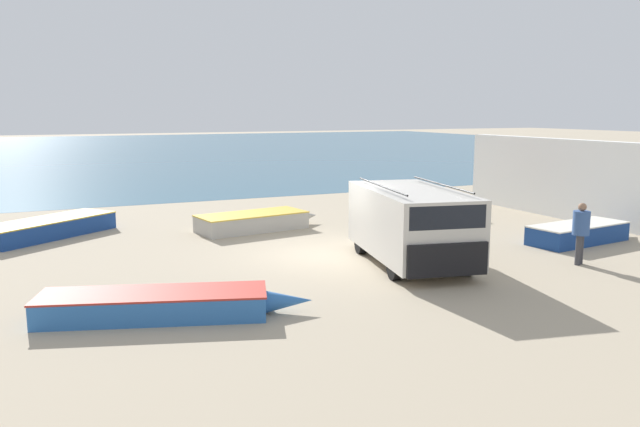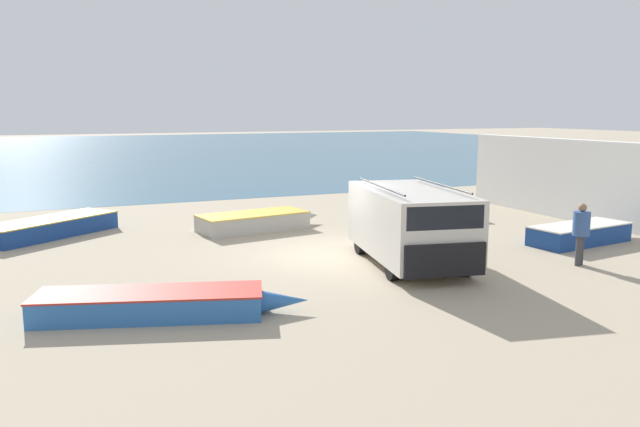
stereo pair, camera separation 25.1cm
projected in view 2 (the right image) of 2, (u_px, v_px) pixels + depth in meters
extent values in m
plane|color=tan|center=(324.00, 255.00, 18.07)|extent=(200.00, 200.00, 0.00)
cube|color=#33607A|center=(124.00, 150.00, 65.15)|extent=(120.00, 80.00, 0.01)
cube|color=silver|center=(586.00, 182.00, 23.06)|extent=(0.50, 12.27, 3.05)
cube|color=beige|center=(410.00, 222.00, 16.79)|extent=(3.08, 5.08, 1.76)
cube|color=black|center=(445.00, 260.00, 14.53)|extent=(1.99, 0.49, 0.79)
cube|color=#1E232D|center=(445.00, 218.00, 14.44)|extent=(1.89, 0.44, 0.56)
cylinder|color=black|center=(465.00, 263.00, 15.70)|extent=(0.35, 0.70, 0.67)
cylinder|color=black|center=(393.00, 267.00, 15.31)|extent=(0.35, 0.70, 0.67)
cylinder|color=black|center=(423.00, 240.00, 18.54)|extent=(0.35, 0.70, 0.67)
cylinder|color=black|center=(360.00, 242.00, 18.15)|extent=(0.35, 0.70, 0.67)
cylinder|color=black|center=(441.00, 185.00, 16.80)|extent=(0.82, 3.82, 0.05)
cylinder|color=black|center=(380.00, 186.00, 16.45)|extent=(0.82, 3.82, 0.05)
cube|color=navy|center=(50.00, 228.00, 20.68)|extent=(4.44, 3.90, 0.56)
cube|color=gold|center=(50.00, 222.00, 20.65)|extent=(1.02, 1.24, 0.05)
cube|color=gold|center=(50.00, 219.00, 20.63)|extent=(4.49, 3.94, 0.04)
cube|color=#ADA89E|center=(253.00, 222.00, 21.76)|extent=(3.94, 2.17, 0.56)
cone|color=#ADA89E|center=(308.00, 216.00, 22.98)|extent=(0.90, 0.66, 0.53)
cube|color=gold|center=(253.00, 216.00, 21.72)|extent=(0.44, 1.45, 0.05)
cube|color=gold|center=(253.00, 214.00, 21.71)|extent=(3.98, 2.19, 0.04)
cube|color=#2D66AD|center=(150.00, 305.00, 12.60)|extent=(4.65, 2.53, 0.49)
cone|color=#2D66AD|center=(285.00, 301.00, 12.88)|extent=(1.08, 0.74, 0.46)
cube|color=#B22D23|center=(149.00, 297.00, 12.57)|extent=(0.53, 1.15, 0.05)
cube|color=#B22D23|center=(149.00, 292.00, 12.56)|extent=(4.69, 2.56, 0.04)
cube|color=#ADA89E|center=(428.00, 211.00, 24.05)|extent=(3.53, 2.00, 0.57)
cone|color=#ADA89E|center=(378.00, 213.00, 23.57)|extent=(0.81, 0.66, 0.55)
cube|color=#B22D23|center=(428.00, 205.00, 24.02)|extent=(0.42, 1.37, 0.05)
cube|color=#B22D23|center=(428.00, 203.00, 24.00)|extent=(3.56, 2.02, 0.04)
cube|color=navy|center=(579.00, 234.00, 19.56)|extent=(3.58, 1.73, 0.57)
cone|color=navy|center=(620.00, 228.00, 20.62)|extent=(0.82, 0.63, 0.54)
cube|color=silver|center=(580.00, 228.00, 19.52)|extent=(0.35, 1.20, 0.05)
cube|color=silver|center=(580.00, 225.00, 19.51)|extent=(3.62, 1.75, 0.04)
cylinder|color=navy|center=(382.00, 218.00, 21.82)|extent=(0.16, 0.16, 0.84)
cylinder|color=navy|center=(383.00, 217.00, 21.99)|extent=(0.16, 0.16, 0.84)
cylinder|color=#2D6B3D|center=(383.00, 196.00, 21.78)|extent=(0.46, 0.46, 0.67)
sphere|color=#8C664C|center=(383.00, 183.00, 21.71)|extent=(0.23, 0.23, 0.23)
cylinder|color=#38383D|center=(578.00, 251.00, 16.71)|extent=(0.15, 0.15, 0.82)
cylinder|color=#38383D|center=(581.00, 250.00, 16.83)|extent=(0.15, 0.15, 0.82)
cylinder|color=#335189|center=(581.00, 224.00, 16.65)|extent=(0.44, 0.44, 0.65)
sphere|color=#8C664C|center=(583.00, 208.00, 16.58)|extent=(0.22, 0.22, 0.22)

